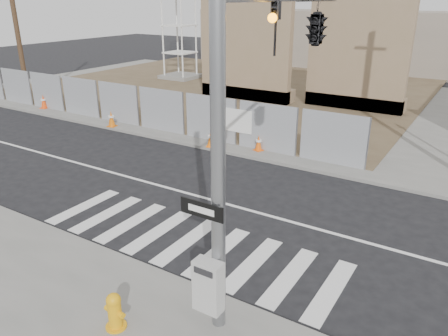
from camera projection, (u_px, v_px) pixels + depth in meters
The scene contains 12 objects.
ground at pixel (234, 206), 13.71m from camera, with size 100.00×100.00×0.00m, color black.
sidewalk_far at pixel (360, 112), 24.74m from camera, with size 50.00×20.00×0.12m, color slate.
signal_pole at pixel (289, 66), 9.12m from camera, with size 0.96×5.87×7.00m.
chain_link_fence at pixel (116, 103), 22.17m from camera, with size 24.60×0.04×2.00m, color gray.
concrete_wall_left at pixel (246, 46), 26.25m from camera, with size 6.00×1.30×8.00m.
concrete_wall_right at pixel (358, 51), 23.84m from camera, with size 5.50×1.30×8.00m.
utility_pole_left at pixel (14, 14), 25.02m from camera, with size 1.60×0.28×10.00m.
fire_hydrant at pixel (115, 311), 8.39m from camera, with size 0.48×0.45×0.78m.
traffic_cone_a at pixel (44, 102), 25.14m from camera, with size 0.48×0.48×0.78m.
traffic_cone_b at pixel (111, 119), 21.58m from camera, with size 0.47×0.47×0.78m.
traffic_cone_c at pixel (211, 139), 18.68m from camera, with size 0.47×0.47×0.71m.
traffic_cone_d at pixel (259, 143), 18.22m from camera, with size 0.44×0.44×0.66m.
Camera 1 is at (6.25, -10.62, 6.14)m, focal length 35.00 mm.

